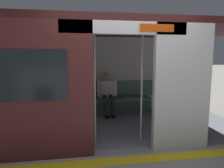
{
  "coord_description": "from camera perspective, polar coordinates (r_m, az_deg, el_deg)",
  "views": [
    {
      "loc": [
        0.73,
        3.27,
        1.64
      ],
      "look_at": [
        -0.02,
        -1.35,
        0.99
      ],
      "focal_mm": 32.98,
      "sensor_mm": 36.0,
      "label": 1
    }
  ],
  "objects": [
    {
      "name": "platform_edge_strip",
      "position": [
        3.47,
        4.33,
        -20.32
      ],
      "size": [
        8.0,
        0.24,
        0.01
      ],
      "primitive_type": "cube",
      "color": "yellow",
      "rests_on": "ground_plane"
    },
    {
      "name": "grab_pole_door",
      "position": [
        3.76,
        -4.81,
        -0.76
      ],
      "size": [
        0.04,
        0.04,
        2.15
      ],
      "primitive_type": "cylinder",
      "color": "silver",
      "rests_on": "ground_plane"
    },
    {
      "name": "handbag",
      "position": [
        5.85,
        -4.79,
        -3.11
      ],
      "size": [
        0.26,
        0.15,
        0.17
      ],
      "color": "#262D4C",
      "rests_on": "bench_seat"
    },
    {
      "name": "grab_pole_far",
      "position": [
        3.95,
        8.24,
        -0.41
      ],
      "size": [
        0.04,
        0.04,
        2.15
      ],
      "primitive_type": "cylinder",
      "color": "silver",
      "rests_on": "ground_plane"
    },
    {
      "name": "train_car",
      "position": [
        4.61,
        -0.97,
        6.55
      ],
      "size": [
        6.4,
        2.91,
        2.29
      ],
      "color": "silver",
      "rests_on": "ground_plane"
    },
    {
      "name": "ground_plane",
      "position": [
        3.73,
        3.19,
        -18.23
      ],
      "size": [
        60.0,
        60.0,
        0.0
      ],
      "primitive_type": "plane",
      "color": "gray"
    },
    {
      "name": "bench_seat",
      "position": [
        5.86,
        -1.85,
        -4.94
      ],
      "size": [
        2.6,
        0.44,
        0.44
      ],
      "color": "#4C7566",
      "rests_on": "ground_plane"
    },
    {
      "name": "book",
      "position": [
        5.96,
        2.37,
        -3.58
      ],
      "size": [
        0.19,
        0.24,
        0.03
      ],
      "primitive_type": "cube",
      "rotation": [
        0.0,
        0.0,
        0.18
      ],
      "color": "#B22D2D",
      "rests_on": "bench_seat"
    },
    {
      "name": "person_seated",
      "position": [
        5.75,
        -1.26,
        -1.88
      ],
      "size": [
        0.55,
        0.69,
        1.17
      ],
      "color": "silver",
      "rests_on": "ground_plane"
    }
  ]
}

